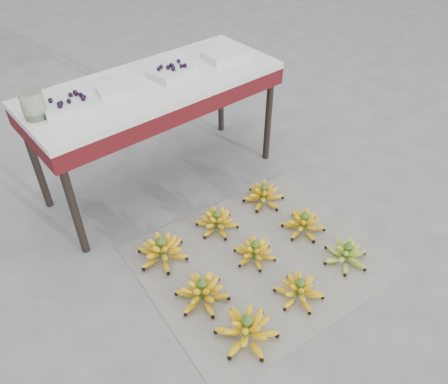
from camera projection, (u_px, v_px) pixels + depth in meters
ground at (280, 258)px, 2.44m from camera, size 60.00×60.00×0.00m
newspaper_mat at (260, 260)px, 2.43m from camera, size 1.35×1.17×0.01m
bunch_front_left at (247, 329)px, 2.02m from camera, size 0.37×0.37×0.18m
bunch_front_center at (299, 290)px, 2.20m from camera, size 0.30×0.30×0.15m
bunch_front_right at (346, 254)px, 2.39m from camera, size 0.29×0.29×0.15m
bunch_mid_left at (202, 292)px, 2.19m from camera, size 0.33×0.33×0.17m
bunch_mid_center at (255, 251)px, 2.41m from camera, size 0.29×0.29×0.14m
bunch_mid_right at (304, 224)px, 2.57m from camera, size 0.27×0.27×0.15m
bunch_back_left at (162, 250)px, 2.40m from camera, size 0.33×0.33×0.17m
bunch_back_center at (217, 222)px, 2.59m from camera, size 0.25×0.25×0.15m
bunch_back_right at (264, 195)px, 2.77m from camera, size 0.34×0.34×0.16m
vendor_table at (155, 94)px, 2.57m from camera, size 1.52×0.61×0.73m
tray_far_left at (70, 105)px, 2.25m from camera, size 0.29×0.24×0.07m
tray_left at (118, 89)px, 2.40m from camera, size 0.26×0.21×0.04m
tray_right at (172, 71)px, 2.56m from camera, size 0.28×0.22×0.07m
tray_far_right at (226, 54)px, 2.75m from camera, size 0.29×0.22×0.04m
glass_jar at (33, 104)px, 2.15m from camera, size 0.13×0.13×0.14m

